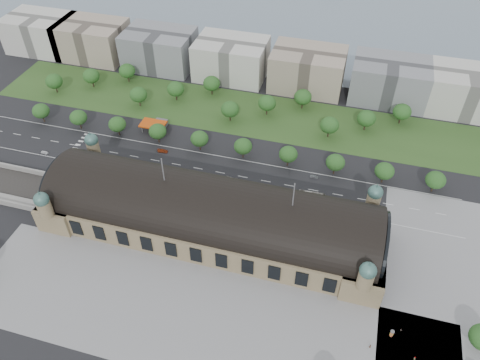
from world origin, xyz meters
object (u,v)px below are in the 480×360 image
(bus_mid, at_px, (236,182))
(parked_car_0, at_px, (78,167))
(parked_car_2, at_px, (99,167))
(pedestrian_2, at_px, (401,330))
(parked_car_6, at_px, (143,181))
(pedestrian_5, at_px, (415,358))
(traffic_car_6, at_px, (364,213))
(traffic_car_0, at_px, (44,152))
(traffic_car_2, at_px, (147,163))
(parked_car_5, at_px, (136,179))
(traffic_car_4, at_px, (231,178))
(traffic_car_3, at_px, (163,151))
(advertising_column, at_px, (392,333))
(pedestrian_1, at_px, (370,346))
(petrol_station, at_px, (157,124))
(parked_car_3, at_px, (104,173))
(parked_car_4, at_px, (152,177))
(bus_east, at_px, (312,196))
(bus_west, at_px, (193,176))
(traffic_car_1, at_px, (89,141))
(traffic_car_5, at_px, (314,177))
(parked_car_1, at_px, (107,168))

(bus_mid, bearing_deg, parked_car_0, 102.81)
(parked_car_2, relative_size, pedestrian_2, 2.87)
(parked_car_6, relative_size, pedestrian_5, 2.56)
(traffic_car_6, relative_size, bus_mid, 0.43)
(pedestrian_5, bearing_deg, traffic_car_0, -119.65)
(traffic_car_0, height_order, traffic_car_2, traffic_car_0)
(parked_car_5, bearing_deg, traffic_car_4, 80.09)
(traffic_car_6, bearing_deg, traffic_car_3, -94.87)
(traffic_car_2, relative_size, bus_mid, 0.42)
(parked_car_2, relative_size, advertising_column, 1.54)
(traffic_car_6, relative_size, pedestrian_1, 2.42)
(traffic_car_0, bearing_deg, pedestrian_2, 80.14)
(traffic_car_6, xyz_separation_m, parked_car_2, (-134.67, -3.42, -0.00))
(petrol_station, bearing_deg, parked_car_3, -103.47)
(traffic_car_3, xyz_separation_m, pedestrian_1, (115.56, -83.93, 0.17))
(traffic_car_6, bearing_deg, parked_car_3, -82.52)
(traffic_car_4, bearing_deg, pedestrian_1, 49.12)
(parked_car_4, distance_m, bus_east, 80.32)
(pedestrian_5, bearing_deg, parked_car_0, -120.36)
(parked_car_3, bearing_deg, advertising_column, 36.60)
(bus_east, bearing_deg, parked_car_2, 92.12)
(bus_west, bearing_deg, traffic_car_1, 78.43)
(pedestrian_5, bearing_deg, parked_car_5, -124.44)
(parked_car_2, bearing_deg, traffic_car_5, 65.63)
(traffic_car_5, bearing_deg, traffic_car_3, 89.48)
(bus_east, bearing_deg, parked_car_5, 95.57)
(traffic_car_0, distance_m, pedestrian_2, 195.01)
(advertising_column, bearing_deg, parked_car_3, 160.09)
(traffic_car_0, relative_size, advertising_column, 1.40)
(parked_car_6, height_order, advertising_column, advertising_column)
(parked_car_3, distance_m, pedestrian_1, 149.56)
(traffic_car_6, height_order, pedestrian_5, pedestrian_5)
(parked_car_1, height_order, advertising_column, advertising_column)
(advertising_column, height_order, pedestrian_2, advertising_column)
(traffic_car_2, distance_m, parked_car_4, 11.47)
(parked_car_3, distance_m, parked_car_5, 17.72)
(traffic_car_2, xyz_separation_m, traffic_car_3, (4.18, 11.49, 0.16))
(traffic_car_2, bearing_deg, traffic_car_1, -96.84)
(traffic_car_0, xyz_separation_m, pedestrian_1, (176.20, -65.78, 0.28))
(traffic_car_0, distance_m, parked_car_3, 39.44)
(parked_car_2, bearing_deg, pedestrian_2, 34.84)
(traffic_car_0, xyz_separation_m, parked_car_1, (38.46, -2.47, -0.07))
(traffic_car_4, bearing_deg, parked_car_6, -68.15)
(traffic_car_1, distance_m, parked_car_2, 23.35)
(traffic_car_3, bearing_deg, traffic_car_5, -95.37)
(pedestrian_1, bearing_deg, parked_car_1, 77.38)
(parked_car_6, bearing_deg, pedestrian_2, 39.55)
(pedestrian_2, xyz_separation_m, pedestrian_5, (4.94, -10.20, 0.09))
(traffic_car_4, xyz_separation_m, parked_car_6, (-41.63, -13.68, -0.08))
(parked_car_4, bearing_deg, traffic_car_2, -166.66)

